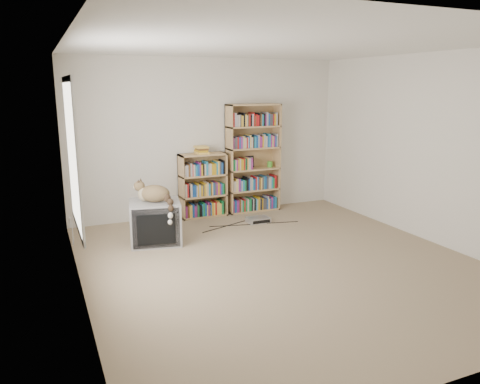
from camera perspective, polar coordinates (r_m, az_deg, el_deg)
name	(u,v)px	position (r m, az deg, el deg)	size (l,w,h in m)	color
floor	(281,263)	(5.66, 5.07, -8.65)	(4.50, 5.00, 0.01)	gray
wall_back	(209,138)	(7.60, -3.85, 6.62)	(4.50, 0.02, 2.50)	silver
wall_front	(468,214)	(3.41, 26.03, -2.37)	(4.50, 0.02, 2.50)	silver
wall_left	(75,174)	(4.69, -19.53, 2.04)	(0.02, 5.00, 2.50)	silver
wall_right	(433,149)	(6.71, 22.49, 4.85)	(0.02, 5.00, 2.50)	silver
ceiling	(286,45)	(5.29, 5.63, 17.46)	(4.50, 5.00, 0.02)	white
window	(73,156)	(4.87, -19.70, 4.19)	(0.02, 1.22, 1.52)	white
crt_tv	(155,222)	(6.38, -10.29, -3.63)	(0.76, 0.71, 0.57)	#959597
cat	(157,196)	(6.22, -10.14, -0.52)	(0.52, 0.65, 0.50)	#382817
bookcase_tall	(253,161)	(7.80, 1.56, 3.82)	(0.89, 0.30, 1.78)	tan
bookcase_short	(203,187)	(7.53, -4.58, 0.58)	(0.74, 0.30, 1.02)	tan
book_stack	(201,150)	(7.43, -4.80, 5.15)	(0.21, 0.27, 0.12)	#B11719
green_mug	(270,164)	(7.92, 3.63, 3.42)	(0.09, 0.09, 0.10)	green
framed_print	(250,162)	(7.86, 1.18, 3.73)	(0.14, 0.01, 0.19)	black
dvd_player	(258,220)	(7.26, 2.22, -3.41)	(0.34, 0.24, 0.08)	silver
wall_outlet	(70,222)	(6.56, -19.99, -3.43)	(0.01, 0.08, 0.13)	silver
floor_cables	(251,229)	(6.91, 1.41, -4.55)	(1.20, 0.70, 0.01)	black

